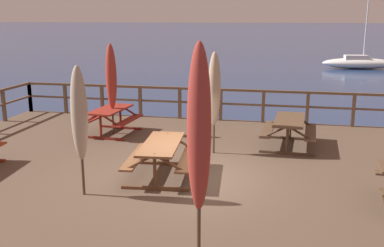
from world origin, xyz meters
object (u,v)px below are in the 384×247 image
Objects in this scene: picnic_table_front_left at (162,152)px; sailboat_distant at (359,63)px; picnic_table_mid_right at (111,116)px; picnic_table_front_right at (289,126)px; patio_umbrella_tall_back_left at (111,77)px; patio_umbrella_short_mid at (199,130)px; patio_umbrella_tall_front at (214,90)px; patio_umbrella_tall_mid_right at (79,114)px.

picnic_table_front_left is 0.27× the size of sailboat_distant.
picnic_table_mid_right and picnic_table_front_right have the same top height.
picnic_table_front_left is 4.24m from patio_umbrella_tall_back_left.
patio_umbrella_tall_front is at bearing 96.93° from patio_umbrella_short_mid.
patio_umbrella_tall_front is (-1.89, -0.99, 1.09)m from picnic_table_front_right.
picnic_table_front_right is 0.73× the size of patio_umbrella_tall_back_left.
patio_umbrella_short_mid is at bearing -38.11° from patio_umbrella_tall_mid_right.
patio_umbrella_short_mid is at bearing -59.74° from patio_umbrella_tall_back_left.
picnic_table_front_right is at bearing 46.92° from patio_umbrella_tall_mid_right.
patio_umbrella_tall_front reaches higher than patio_umbrella_tall_mid_right.
patio_umbrella_tall_back_left is 0.35× the size of sailboat_distant.
picnic_table_front_right is at bearing 27.78° from patio_umbrella_tall_front.
picnic_table_mid_right is at bearing 158.66° from patio_umbrella_tall_front.
sailboat_distant reaches higher than patio_umbrella_short_mid.
sailboat_distant is (10.97, 27.06, -2.03)m from patio_umbrella_tall_back_left.
picnic_table_front_right is at bearing 79.04° from patio_umbrella_short_mid.
patio_umbrella_tall_back_left is 7.79m from patio_umbrella_short_mid.
patio_umbrella_tall_front reaches higher than picnic_table_front_left.
patio_umbrella_tall_mid_right reaches higher than picnic_table_mid_right.
patio_umbrella_tall_back_left is (-5.16, 0.35, 1.14)m from picnic_table_front_right.
picnic_table_front_right is at bearing -3.89° from patio_umbrella_tall_back_left.
patio_umbrella_tall_back_left is (-2.43, 3.29, 1.14)m from picnic_table_front_left.
patio_umbrella_short_mid is (3.92, -6.72, 0.30)m from patio_umbrella_tall_back_left.
picnic_table_front_left is at bearing -52.54° from picnic_table_mid_right.
picnic_table_front_right is 5.29m from patio_umbrella_tall_back_left.
sailboat_distant reaches higher than picnic_table_front_left.
patio_umbrella_short_mid is (-1.23, -6.37, 1.44)m from picnic_table_front_right.
picnic_table_front_left is 4.01m from patio_umbrella_short_mid.
sailboat_distant is (11.02, 27.11, -0.88)m from picnic_table_mid_right.
picnic_table_front_right is 6.65m from patio_umbrella_short_mid.
picnic_table_front_left is 0.66× the size of patio_umbrella_short_mid.
patio_umbrella_tall_mid_right is 4.74m from patio_umbrella_tall_back_left.
picnic_table_front_left is 2.38m from patio_umbrella_tall_front.
patio_umbrella_tall_mid_right is 0.98× the size of patio_umbrella_tall_front.
patio_umbrella_tall_front is at bearing -21.34° from picnic_table_mid_right.
patio_umbrella_short_mid is 1.21× the size of patio_umbrella_tall_front.
picnic_table_front_left is at bearing -113.32° from patio_umbrella_tall_front.
sailboat_distant is at bearing 74.82° from patio_umbrella_tall_front.
patio_umbrella_tall_front is (2.07, 3.24, 0.03)m from patio_umbrella_tall_mid_right.
patio_umbrella_tall_mid_right is (-3.96, -4.23, 1.07)m from picnic_table_front_right.
patio_umbrella_tall_mid_right is at bearing -133.54° from picnic_table_front_left.
picnic_table_front_left is 0.80× the size of patio_umbrella_tall_front.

